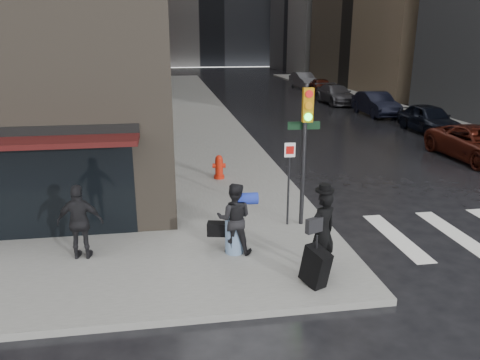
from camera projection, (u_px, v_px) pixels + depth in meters
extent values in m
plane|color=black|center=(271.00, 265.00, 10.46)|extent=(140.00, 140.00, 0.00)
cube|color=slate|center=(194.00, 102.00, 35.93)|extent=(4.00, 50.00, 0.15)
cube|color=slate|center=(360.00, 99.00, 37.95)|extent=(3.00, 50.00, 0.15)
cube|color=silver|center=(396.00, 237.00, 11.93)|extent=(0.50, 3.00, 0.01)
cube|color=silver|center=(453.00, 233.00, 12.17)|extent=(0.50, 3.00, 0.01)
imported|color=black|center=(322.00, 232.00, 9.66)|extent=(0.76, 0.65, 1.76)
cylinder|color=black|center=(325.00, 190.00, 9.39)|extent=(0.38, 0.38, 0.05)
cylinder|color=black|center=(325.00, 188.00, 9.37)|extent=(0.24, 0.24, 0.14)
cube|color=black|center=(314.00, 225.00, 9.39)|extent=(0.39, 0.26, 0.31)
cube|color=black|center=(315.00, 267.00, 9.19)|extent=(0.55, 0.74, 0.89)
cylinder|color=black|center=(317.00, 245.00, 9.05)|extent=(0.04, 0.04, 0.41)
imported|color=black|center=(234.00, 218.00, 10.51)|extent=(0.93, 0.79, 1.66)
cube|color=black|center=(218.00, 229.00, 10.79)|extent=(0.54, 0.37, 0.31)
cylinder|color=#1C2E9D|center=(247.00, 199.00, 10.46)|extent=(0.51, 0.29, 0.27)
imported|color=black|center=(80.00, 222.00, 10.25)|extent=(1.04, 0.52, 1.70)
cylinder|color=black|center=(304.00, 156.00, 11.86)|extent=(0.11, 0.11, 3.67)
cube|color=#B1750B|center=(308.00, 105.00, 11.27)|extent=(0.26, 0.18, 0.83)
cylinder|color=red|center=(309.00, 94.00, 11.11)|extent=(0.19, 0.06, 0.18)
cylinder|color=orange|center=(309.00, 106.00, 11.19)|extent=(0.19, 0.06, 0.18)
cylinder|color=#19E533|center=(308.00, 117.00, 11.27)|extent=(0.19, 0.06, 0.18)
cylinder|color=black|center=(288.00, 184.00, 12.03)|extent=(0.06, 0.06, 2.20)
cube|color=white|center=(290.00, 150.00, 11.74)|extent=(0.28, 0.03, 0.37)
cube|color=black|center=(304.00, 125.00, 11.70)|extent=(0.83, 0.07, 0.20)
cylinder|color=#B51D0B|center=(219.00, 177.00, 16.35)|extent=(0.36, 0.36, 0.11)
cylinder|color=#B51D0B|center=(219.00, 169.00, 16.27)|extent=(0.27, 0.27, 0.68)
sphere|color=#B51D0B|center=(219.00, 159.00, 16.16)|extent=(0.25, 0.25, 0.25)
cylinder|color=#B51D0B|center=(219.00, 166.00, 16.23)|extent=(0.47, 0.20, 0.16)
imported|color=#45160D|center=(479.00, 144.00, 19.13)|extent=(2.41, 5.02, 1.38)
imported|color=black|center=(429.00, 119.00, 24.72)|extent=(1.81, 4.40, 1.49)
imported|color=black|center=(376.00, 104.00, 30.10)|extent=(1.61, 4.57, 1.50)
imported|color=#3D3D42|center=(336.00, 94.00, 35.47)|extent=(2.16, 4.94, 1.41)
imported|color=#41150D|center=(321.00, 87.00, 41.02)|extent=(2.07, 4.29, 1.41)
imported|color=#525358|center=(304.00, 80.00, 46.46)|extent=(1.93, 4.69, 1.51)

